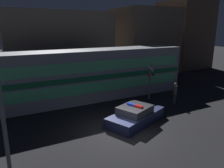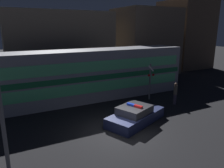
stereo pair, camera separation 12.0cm
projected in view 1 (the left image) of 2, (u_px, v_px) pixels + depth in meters
ground_plane at (122, 135)px, 12.49m from camera, size 120.00×120.00×0.00m
train at (94, 74)px, 18.77m from camera, size 16.62×2.94×4.22m
police_car at (136, 115)px, 14.13m from camera, size 4.60×3.35×1.26m
pedestrian at (175, 93)px, 17.39m from camera, size 0.30×0.30×1.77m
crossing_signal_near at (150, 80)px, 18.42m from camera, size 0.66×0.31×3.07m
traffic_light_corner at (0, 93)px, 8.45m from camera, size 0.30×0.46×5.60m
building_left at (58, 46)px, 25.39m from camera, size 11.69×6.32×7.77m
building_center at (144, 41)px, 29.52m from camera, size 7.46×6.64×8.42m
building_right at (183, 35)px, 33.67m from camera, size 6.32×6.64×9.87m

